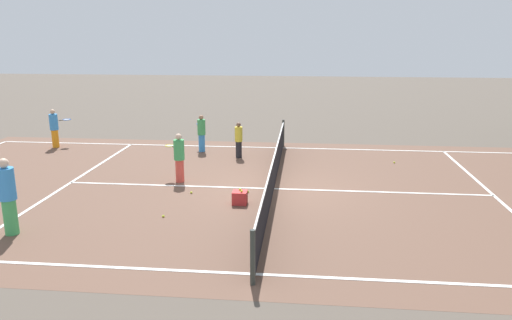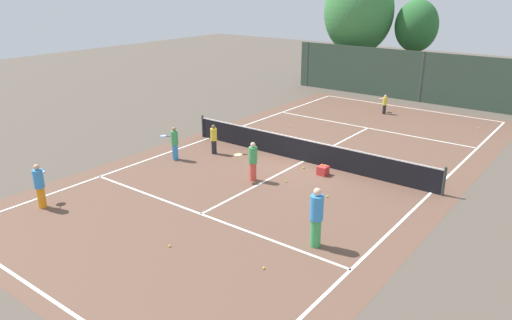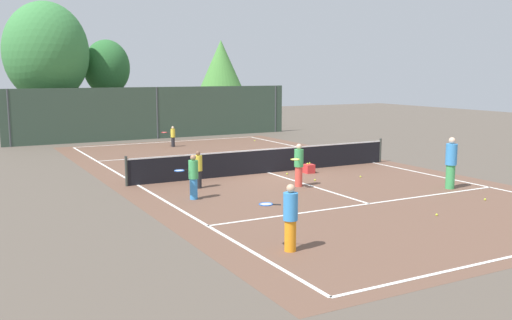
# 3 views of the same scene
# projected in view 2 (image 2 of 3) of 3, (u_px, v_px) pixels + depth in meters

# --- Properties ---
(ground_plane) EXTENTS (80.00, 80.00, 0.00)m
(ground_plane) POSITION_uv_depth(u_px,v_px,m) (303.00, 161.00, 20.93)
(ground_plane) COLOR brown
(court_surface) EXTENTS (13.00, 25.00, 0.01)m
(court_surface) POSITION_uv_depth(u_px,v_px,m) (303.00, 161.00, 20.93)
(court_surface) COLOR brown
(court_surface) RESTS_ON ground_plane
(tennis_net) EXTENTS (11.90, 0.10, 1.10)m
(tennis_net) POSITION_uv_depth(u_px,v_px,m) (304.00, 150.00, 20.76)
(tennis_net) COLOR #333833
(tennis_net) RESTS_ON ground_plane
(perimeter_fence) EXTENTS (18.00, 0.12, 3.20)m
(perimeter_fence) POSITION_uv_depth(u_px,v_px,m) (422.00, 77.00, 30.85)
(perimeter_fence) COLOR #384C3D
(perimeter_fence) RESTS_ON ground_plane
(tree_0) EXTENTS (3.00, 2.72, 6.21)m
(tree_0) POSITION_uv_depth(u_px,v_px,m) (416.00, 27.00, 33.95)
(tree_0) COLOR brown
(tree_0) RESTS_ON ground_plane
(tree_1) EXTENTS (5.03, 4.73, 8.30)m
(tree_1) POSITION_uv_depth(u_px,v_px,m) (359.00, 12.00, 34.96)
(tree_1) COLOR brown
(tree_1) RESTS_ON ground_plane
(player_0) EXTENTS (0.74, 0.71, 1.14)m
(player_0) POSITION_uv_depth(u_px,v_px,m) (384.00, 104.00, 28.36)
(player_0) COLOR #232328
(player_0) RESTS_ON ground_plane
(player_1) EXTENTS (0.81, 0.79, 1.55)m
(player_1) POSITION_uv_depth(u_px,v_px,m) (253.00, 161.00, 18.67)
(player_1) COLOR #E54C3F
(player_1) RESTS_ON ground_plane
(player_2) EXTENTS (0.85, 0.74, 1.57)m
(player_2) POSITION_uv_depth(u_px,v_px,m) (40.00, 185.00, 16.40)
(player_2) COLOR orange
(player_2) RESTS_ON ground_plane
(player_3) EXTENTS (0.39, 0.39, 1.83)m
(player_3) POSITION_uv_depth(u_px,v_px,m) (316.00, 217.00, 13.91)
(player_3) COLOR #3FA559
(player_3) RESTS_ON ground_plane
(player_4) EXTENTS (0.29, 0.29, 1.34)m
(player_4) POSITION_uv_depth(u_px,v_px,m) (214.00, 139.00, 21.66)
(player_4) COLOR #232328
(player_4) RESTS_ON ground_plane
(player_5) EXTENTS (0.90, 0.51, 1.46)m
(player_5) POSITION_uv_depth(u_px,v_px,m) (174.00, 143.00, 20.93)
(player_5) COLOR #388CD8
(player_5) RESTS_ON ground_plane
(ball_crate) EXTENTS (0.37, 0.40, 0.43)m
(ball_crate) POSITION_uv_depth(u_px,v_px,m) (323.00, 170.00, 19.43)
(ball_crate) COLOR red
(ball_crate) RESTS_ON ground_plane
(tennis_ball_0) EXTENTS (0.07, 0.07, 0.07)m
(tennis_ball_0) POSITION_uv_depth(u_px,v_px,m) (286.00, 181.00, 18.75)
(tennis_ball_0) COLOR #CCE533
(tennis_ball_0) RESTS_ON ground_plane
(tennis_ball_1) EXTENTS (0.07, 0.07, 0.07)m
(tennis_ball_1) POSITION_uv_depth(u_px,v_px,m) (327.00, 196.00, 17.43)
(tennis_ball_1) COLOR #CCE533
(tennis_ball_1) RESTS_ON ground_plane
(tennis_ball_2) EXTENTS (0.07, 0.07, 0.07)m
(tennis_ball_2) POSITION_uv_depth(u_px,v_px,m) (170.00, 246.00, 14.14)
(tennis_ball_2) COLOR #CCE533
(tennis_ball_2) RESTS_ON ground_plane
(tennis_ball_3) EXTENTS (0.07, 0.07, 0.07)m
(tennis_ball_3) POSITION_uv_depth(u_px,v_px,m) (290.00, 126.00, 25.99)
(tennis_ball_3) COLOR #CCE533
(tennis_ball_3) RESTS_ON ground_plane
(tennis_ball_4) EXTENTS (0.07, 0.07, 0.07)m
(tennis_ball_4) POSITION_uv_depth(u_px,v_px,m) (264.00, 268.00, 13.05)
(tennis_ball_4) COLOR #CCE533
(tennis_ball_4) RESTS_ON ground_plane
(tennis_ball_5) EXTENTS (0.07, 0.07, 0.07)m
(tennis_ball_5) POSITION_uv_depth(u_px,v_px,m) (304.00, 168.00, 20.12)
(tennis_ball_5) COLOR #CCE533
(tennis_ball_5) RESTS_ON ground_plane
(tennis_ball_6) EXTENTS (0.07, 0.07, 0.07)m
(tennis_ball_6) POSITION_uv_depth(u_px,v_px,m) (478.00, 128.00, 25.66)
(tennis_ball_6) COLOR #CCE533
(tennis_ball_6) RESTS_ON ground_plane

